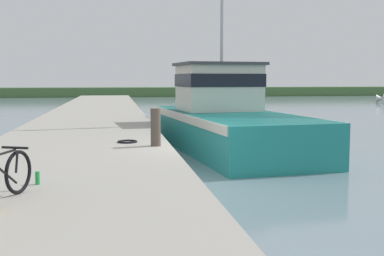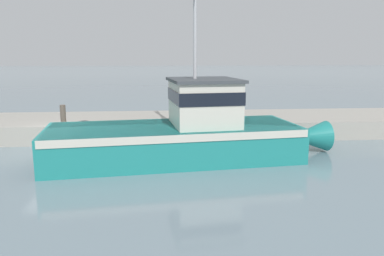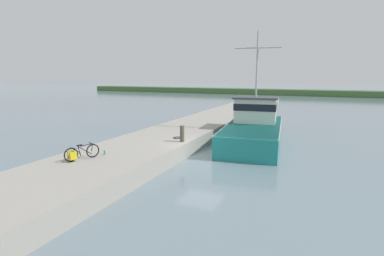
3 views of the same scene
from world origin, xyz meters
name	(u,v)px [view 1 (image 1 of 3)]	position (x,y,z in m)	size (l,w,h in m)	color
ground_plane	(207,181)	(0.00, 0.00, 0.00)	(320.00, 320.00, 0.00)	gray
dock_pier	(75,167)	(-3.44, 0.00, 0.48)	(5.03, 80.00, 0.96)	#A39E93
far_shoreline	(315,91)	(30.00, 62.20, 0.70)	(180.00, 5.00, 1.41)	#426638
fishing_boat_main	(225,118)	(1.87, 6.01, 1.18)	(4.94, 12.46, 8.18)	teal
mooring_post	(156,127)	(-1.35, 0.21, 1.46)	(0.27, 0.27, 1.00)	#51473D
hose_coil	(127,142)	(-2.08, 1.03, 0.99)	(0.56, 0.56, 0.05)	black
water_bottle_by_bike	(38,178)	(-3.73, -4.17, 1.07)	(0.08, 0.08, 0.22)	green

